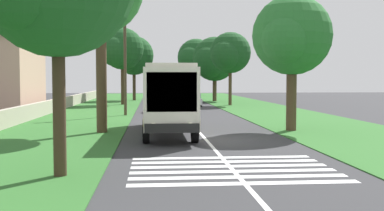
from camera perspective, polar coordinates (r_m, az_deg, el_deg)
ground at (r=23.17m, az=1.80°, el=-4.26°), size 160.00×160.00×0.00m
grass_verge_left at (r=38.34m, az=-13.12°, el=-1.34°), size 120.00×8.00×0.04m
grass_verge_right at (r=39.46m, az=11.17°, el=-1.19°), size 120.00×8.00×0.04m
centre_line at (r=38.03m, az=-0.79°, el=-1.32°), size 110.00×0.16×0.01m
coach_bus at (r=26.14m, az=-2.94°, el=1.31°), size 11.16×2.62×3.73m
zebra_crossing at (r=16.06m, az=4.81°, el=-7.60°), size 4.95×6.80×0.01m
trailing_car_0 at (r=43.11m, az=-3.83°, el=0.09°), size 4.30×1.78×1.43m
trailing_car_1 at (r=52.73m, az=0.08°, el=0.67°), size 4.30×1.78×1.43m
trailing_car_2 at (r=58.96m, az=-0.62°, el=0.94°), size 4.30×1.78×1.43m
trailing_car_3 at (r=67.93m, az=-0.89°, el=1.24°), size 4.30×1.78×1.43m
roadside_tree_left_0 at (r=55.69m, az=-8.55°, el=6.64°), size 5.85×4.91×8.92m
roadside_tree_left_2 at (r=66.61m, az=-7.14°, el=5.87°), size 6.67×5.44×8.97m
roadside_tree_right_0 at (r=63.69m, az=2.59°, el=5.49°), size 7.16×6.00×8.66m
roadside_tree_right_1 at (r=84.25m, az=0.35°, el=5.69°), size 8.38×6.64×10.11m
roadside_tree_right_2 at (r=27.98m, az=11.76°, el=8.02°), size 5.31×4.58×7.78m
roadside_tree_right_3 at (r=53.77m, az=4.49°, el=6.23°), size 5.63×4.67×8.28m
utility_pole at (r=39.11m, az=-8.08°, el=5.48°), size 0.24×1.40×8.79m
roadside_wall at (r=43.81m, az=-16.58°, el=-0.07°), size 70.00×0.40×1.13m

